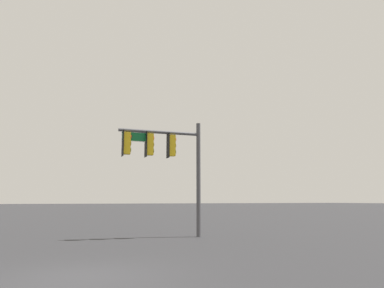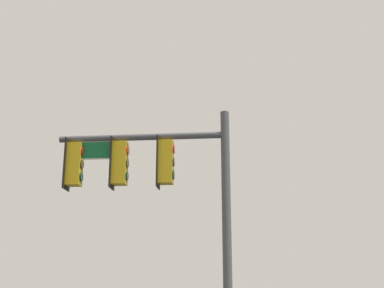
% 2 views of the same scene
% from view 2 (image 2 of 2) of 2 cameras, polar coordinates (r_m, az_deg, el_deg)
% --- Properties ---
extents(signal_pole_near, '(4.35, 0.67, 5.95)m').
position_cam_2_polar(signal_pole_near, '(13.27, -4.10, -3.82)').
color(signal_pole_near, '#47474C').
rests_on(signal_pole_near, ground_plane).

